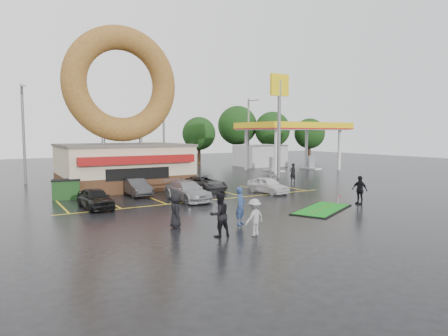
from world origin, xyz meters
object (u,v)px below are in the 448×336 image
streetlight_left (24,131)px  car_white (268,185)px  streetlight_mid (164,132)px  person_cameraman (360,190)px  car_black (95,198)px  gas_station (278,140)px  car_dgrey (136,187)px  dumpster (66,190)px  car_grey (205,183)px  shell_sign (279,106)px  putting_green (322,209)px  streetlight_right (249,132)px  donut_shop (122,135)px  car_silver (187,191)px  person_blue (241,206)px

streetlight_left → car_white: streetlight_left is taller
streetlight_mid → person_cameraman: size_ratio=4.84×
car_black → gas_station: bearing=27.0°
gas_station → car_dgrey: (-23.52, -12.94, -3.07)m
gas_station → dumpster: bearing=-157.1°
streetlight_left → car_black: 16.37m
car_grey → person_cameraman: bearing=-66.7°
streetlight_left → car_grey: size_ratio=2.07×
car_black → shell_sign: bearing=16.4°
streetlight_left → putting_green: (14.30, -23.07, -4.74)m
car_black → person_cameraman: person_cameraman is taller
shell_sign → car_dgrey: bearing=-166.4°
streetlight_right → dumpster: streetlight_right is taller
donut_shop → car_white: bearing=-46.4°
shell_sign → car_dgrey: shell_sign is taller
gas_station → car_black: gas_station is taller
donut_shop → streetlight_mid: donut_shop is taller
streetlight_left → car_silver: (8.80, -15.84, -4.12)m
car_white → person_blue: person_blue is taller
person_blue → dumpster: size_ratio=1.07×
shell_sign → car_dgrey: 18.29m
car_grey → putting_green: car_grey is taller
gas_station → person_cameraman: (-12.20, -23.88, -2.77)m
streetlight_left → streetlight_mid: (14.00, 1.00, 0.00)m
streetlight_mid → car_white: streetlight_mid is taller
gas_station → streetlight_mid: 16.04m
donut_shop → car_silver: size_ratio=2.96×
shell_sign → car_black: bearing=-159.3°
car_black → streetlight_mid: bearing=51.4°
gas_station → putting_green: gas_station is taller
shell_sign → car_white: (-7.42, -8.04, -6.75)m
car_black → putting_green: size_ratio=0.69×
streetlight_right → dumpster: bearing=-151.9°
streetlight_right → car_white: bearing=-120.1°
car_white → car_silver: bearing=173.2°
car_grey → person_cameraman: (5.80, -10.45, 0.33)m
gas_station → person_blue: gas_station is taller
streetlight_right → car_silver: bearing=-134.0°
car_white → person_cameraman: (2.22, -6.90, 0.30)m
streetlight_right → putting_green: size_ratio=1.66×
dumpster → donut_shop: bearing=49.0°
donut_shop → dumpster: size_ratio=7.50×
donut_shop → streetlight_right: bearing=25.2°
streetlight_right → person_cameraman: (-8.20, -24.85, -3.85)m
streetlight_left → car_white: (15.58, -15.96, -4.16)m
shell_sign → car_grey: (-11.00, -4.48, -6.77)m
dumpster → putting_green: dumpster is taller
car_dgrey → car_white: size_ratio=1.03×
car_dgrey → car_grey: size_ratio=0.87×
car_black → car_white: 12.91m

